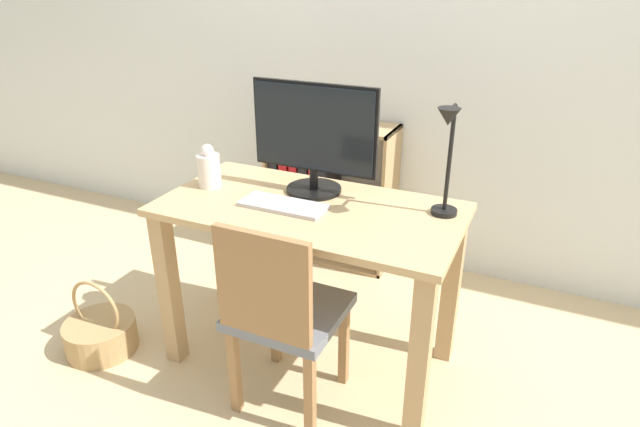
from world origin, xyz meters
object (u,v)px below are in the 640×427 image
monitor (314,134)px  keyboard (283,205)px  desk_lamp (447,152)px  chair (282,311)px  bookshelf (311,189)px  basket (101,333)px  vase (209,169)px

monitor → keyboard: (-0.04, -0.20, -0.24)m
desk_lamp → chair: (-0.47, -0.41, -0.56)m
keyboard → bookshelf: size_ratio=0.42×
desk_lamp → chair: desk_lamp is taller
bookshelf → basket: bearing=-110.8°
keyboard → desk_lamp: 0.66m
vase → desk_lamp: (0.98, 0.08, 0.18)m
keyboard → chair: 0.42m
bookshelf → desk_lamp: bearing=-41.0°
monitor → chair: 0.72m
monitor → desk_lamp: monitor is taller
chair → basket: 1.00m
vase → keyboard: bearing=-9.3°
monitor → chair: (0.08, -0.46, -0.54)m
monitor → bookshelf: 1.02m
keyboard → vase: (-0.39, 0.06, 0.07)m
monitor → vase: size_ratio=2.87×
vase → chair: 0.71m
chair → bookshelf: size_ratio=1.00×
monitor → bookshelf: (-0.37, 0.75, -0.58)m
chair → bookshelf: (-0.46, 1.21, -0.04)m
keyboard → monitor: bearing=79.3°
keyboard → desk_lamp: size_ratio=0.80×
monitor → desk_lamp: (0.55, -0.06, 0.02)m
desk_lamp → vase: bearing=-175.1°
keyboard → basket: bearing=-159.6°
monitor → vase: bearing=-162.1°
bookshelf → basket: 1.38m
chair → basket: chair is taller
monitor → basket: size_ratio=1.50×
monitor → bookshelf: size_ratio=0.65×
keyboard → bookshelf: bearing=109.4°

